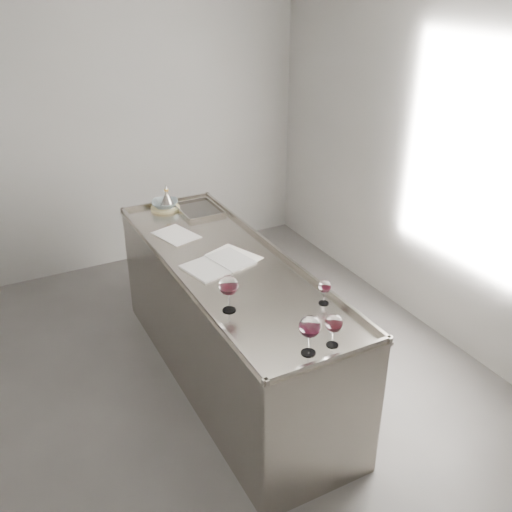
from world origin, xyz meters
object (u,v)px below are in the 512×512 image
wine_glass_right (334,324)px  wine_funnel (167,201)px  counter (229,322)px  notebook (218,264)px  wine_glass_small (325,287)px  ceramic_bowl (165,204)px  wine_glass_middle (310,328)px  wine_glass_left (229,286)px

wine_glass_right → wine_funnel: 2.16m
counter → notebook: counter is taller
notebook → wine_funnel: size_ratio=2.29×
wine_glass_right → wine_glass_small: bearing=62.5°
counter → wine_funnel: wine_funnel is taller
ceramic_bowl → counter: bearing=-87.4°
wine_glass_middle → ceramic_bowl: 2.16m
wine_glass_left → wine_glass_right: (0.33, -0.55, -0.03)m
wine_glass_middle → wine_glass_small: (0.34, 0.36, -0.05)m
counter → wine_glass_right: 1.24m
wine_funnel → counter: bearing=-88.5°
counter → ceramic_bowl: bearing=92.6°
wine_glass_left → wine_glass_right: 0.64m
wine_glass_middle → wine_glass_small: 0.50m
wine_glass_right → wine_funnel: (-0.12, 2.16, -0.07)m
ceramic_bowl → wine_glass_small: bearing=-79.8°
wine_glass_middle → wine_glass_right: bearing=0.0°
wine_glass_right → notebook: bearing=98.3°
wine_glass_left → wine_funnel: bearing=82.4°
counter → wine_funnel: size_ratio=11.58×
wine_glass_small → notebook: wine_glass_small is taller
notebook → wine_funnel: wine_funnel is taller
wine_glass_small → ceramic_bowl: (-0.32, 1.80, -0.06)m
wine_glass_left → wine_glass_small: bearing=-19.9°
wine_glass_left → notebook: (0.17, 0.53, -0.15)m
counter → wine_glass_left: wine_glass_left is taller
counter → ceramic_bowl: size_ratio=11.61×
ceramic_bowl → wine_funnel: (0.02, -0.00, 0.02)m
wine_funnel → wine_glass_right: bearing=-87.0°
wine_glass_middle → wine_funnel: size_ratio=1.04×
wine_glass_middle → wine_glass_right: 0.15m
ceramic_bowl → notebook: bearing=-91.2°
notebook → wine_glass_left: bearing=-120.7°
counter → wine_glass_right: size_ratio=13.26×
wine_glass_left → notebook: bearing=72.1°
wine_glass_middle → ceramic_bowl: size_ratio=1.04×
wine_glass_right → ceramic_bowl: size_ratio=0.88×
wine_glass_small → ceramic_bowl: bearing=100.2°
wine_glass_right → ceramic_bowl: bearing=93.6°
counter → wine_glass_small: bearing=-69.1°
wine_glass_right → wine_glass_small: 0.41m
wine_glass_left → wine_glass_small: (0.52, -0.19, -0.05)m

